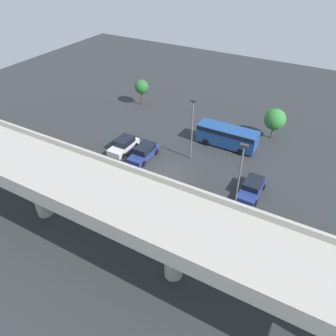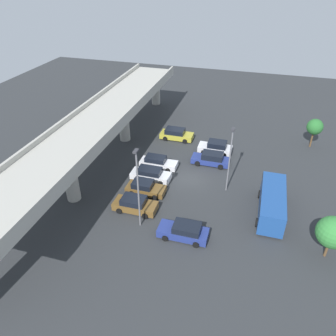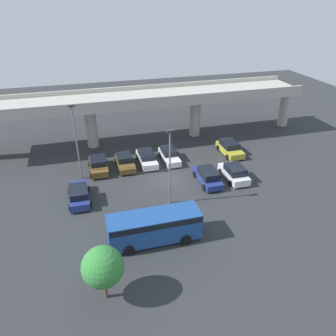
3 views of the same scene
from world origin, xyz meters
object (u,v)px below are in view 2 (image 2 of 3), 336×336
Objects in this scene: parked_car_7 at (176,134)px; parked_car_3 at (151,174)px; parked_car_2 at (145,188)px; parked_car_4 at (158,162)px; tree_front_right at (315,127)px; lamp_post_near_aisle at (230,156)px; lamp_post_mid_lot at (138,184)px; tree_front_left at (333,232)px; parked_car_6 at (216,147)px; shuttle_bus at (272,201)px; parked_car_1 at (135,204)px; parked_car_5 at (211,159)px; parked_car_0 at (184,231)px.

parked_car_3 is at bearing -91.20° from parked_car_7.
parked_car_2 is 0.93× the size of parked_car_4.
parked_car_3 is 10.97m from parked_car_7.
tree_front_right reaches higher than parked_car_3.
parked_car_2 is at bearing 109.36° from lamp_post_near_aisle.
lamp_post_mid_lot is 17.39m from tree_front_left.
parked_car_6 is 17.71m from lamp_post_mid_lot.
tree_front_left reaches higher than parked_car_7.
parked_car_6 is (8.60, -6.41, 0.08)m from parked_car_3.
lamp_post_mid_lot reaches higher than parked_car_6.
lamp_post_mid_lot is (-10.78, -1.60, 4.29)m from parked_car_4.
tree_front_right reaches higher than shuttle_bus.
parked_car_6 is at bearing 41.84° from parked_car_4.
parked_car_1 is 1.02× the size of parked_car_6.
lamp_post_near_aisle reaches higher than parked_car_7.
parked_car_7 is at bearing 88.80° from parked_car_3.
parked_car_3 is at bearing 69.50° from tree_front_left.
parked_car_6 is 0.58× the size of shuttle_bus.
tree_front_right is at bearing -145.93° from parked_car_5.
shuttle_bus is at bearing -9.81° from parked_car_3.
shuttle_bus is at bearing -20.70° from parked_car_4.
parked_car_3 is (2.73, 0.27, 0.02)m from parked_car_2.
tree_front_left is (-15.64, -12.43, 2.03)m from parked_car_6.
shuttle_bus reaches higher than parked_car_0.
lamp_post_mid_lot reaches higher than shuttle_bus.
parked_car_0 is 0.61× the size of lamp_post_near_aisle.
lamp_post_mid_lot is at bearing 113.96° from shuttle_bus.
parked_car_0 is at bearing 89.24° from parked_car_6.
parked_car_3 is 1.15× the size of tree_front_right.
parked_car_5 is at bearing 22.31° from parked_car_4.
parked_car_4 is at bearing 74.41° from lamp_post_near_aisle.
lamp_post_near_aisle is at bearing 2.21° from parked_car_3.
parked_car_6 is at bearing 53.31° from parked_car_3.
parked_car_7 is at bearing 90.18° from parked_car_2.
parked_car_0 reaches higher than parked_car_4.
shuttle_bus reaches higher than parked_car_7.
lamp_post_mid_lot is at bearing -78.52° from parked_car_3.
parked_car_3 is 0.62× the size of shuttle_bus.
parked_car_5 is at bearing 44.14° from shuttle_bus.
parked_car_2 is 0.92× the size of parked_car_3.
parked_car_4 is 8.11m from parked_car_7.
parked_car_4 is 0.60× the size of lamp_post_near_aisle.
lamp_post_mid_lot is (-5.50, 12.37, 3.44)m from shuttle_bus.
shuttle_bus is at bearing 124.48° from parked_car_6.
parked_car_6 reaches higher than parked_car_7.
tree_front_right is at bearing -16.95° from shuttle_bus.
parked_car_5 reaches higher than parked_car_0.
parked_car_3 is at bearing 92.21° from lamp_post_near_aisle.
parked_car_6 reaches higher than parked_car_1.
tree_front_left reaches higher than parked_car_3.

